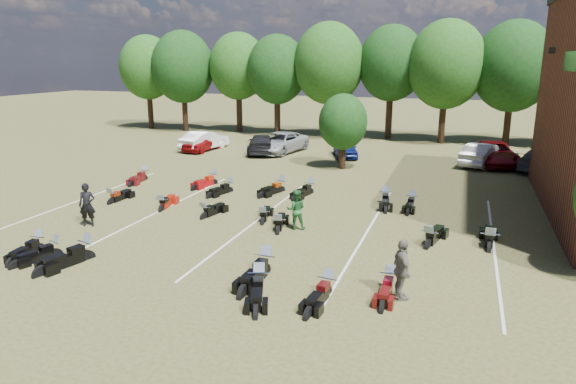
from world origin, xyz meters
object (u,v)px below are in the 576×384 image
at_px(person_black, 87,205).
at_px(motorcycle_0, 39,251).
at_px(motorcycle_14, 145,180).
at_px(car_4, 345,148).
at_px(motorcycle_3, 265,274).
at_px(car_0, 202,142).
at_px(motorcycle_7, 162,211).
at_px(person_green, 296,210).
at_px(person_grey, 402,270).

relative_size(person_black, motorcycle_0, 0.94).
distance_m(motorcycle_0, motorcycle_14, 11.78).
relative_size(car_4, motorcycle_3, 1.56).
distance_m(car_0, person_black, 19.07).
xyz_separation_m(car_0, motorcycle_7, (6.12, -15.51, -0.72)).
xyz_separation_m(car_0, person_green, (13.09, -15.99, 0.15)).
xyz_separation_m(person_grey, motorcycle_14, (-16.58, 10.99, -0.95)).
xyz_separation_m(person_black, motorcycle_7, (1.74, 3.05, -0.96)).
relative_size(car_0, person_black, 2.21).
relative_size(car_4, motorcycle_14, 1.76).
distance_m(person_black, motorcycle_0, 3.26).
bearing_deg(motorcycle_3, motorcycle_0, -173.95).
height_order(car_4, person_black, person_black).
height_order(person_black, person_grey, same).
xyz_separation_m(motorcycle_0, motorcycle_14, (-3.03, 11.39, 0.00)).
bearing_deg(car_0, motorcycle_7, -66.81).
height_order(car_0, motorcycle_7, car_0).
bearing_deg(motorcycle_0, car_0, 94.57).
relative_size(person_black, motorcycle_7, 0.92).
relative_size(car_0, person_grey, 2.21).
height_order(person_grey, motorcycle_0, person_grey).
height_order(car_4, motorcycle_0, car_4).
height_order(car_0, motorcycle_14, car_0).
bearing_deg(motorcycle_14, motorcycle_3, -47.74).
bearing_deg(person_green, person_black, -1.86).
height_order(car_0, person_black, person_black).
relative_size(person_black, motorcycle_14, 0.88).
bearing_deg(car_4, person_grey, -93.17).
distance_m(car_4, person_green, 17.13).
height_order(motorcycle_7, motorcycle_14, motorcycle_14).
distance_m(person_grey, motorcycle_7, 13.39).
xyz_separation_m(person_grey, motorcycle_7, (-12.05, 5.76, -0.95)).
bearing_deg(person_grey, person_black, 51.66).
distance_m(car_4, person_grey, 23.34).
bearing_deg(person_green, motorcycle_0, 15.53).
bearing_deg(motorcycle_7, person_green, 166.70).
xyz_separation_m(person_green, motorcycle_0, (-8.47, -5.68, -0.86)).
height_order(car_0, person_grey, person_grey).
bearing_deg(motorcycle_7, person_grey, 145.08).
bearing_deg(person_green, motorcycle_3, 77.49).
height_order(car_0, motorcycle_3, car_0).
bearing_deg(person_green, motorcycle_14, -44.71).
distance_m(car_0, person_grey, 27.98).
bearing_deg(car_4, motorcycle_0, -126.66).
bearing_deg(motorcycle_7, motorcycle_3, 134.83).
relative_size(person_green, motorcycle_14, 0.79).
bearing_deg(person_grey, motorcycle_7, 37.23).
bearing_deg(motorcycle_14, car_4, 43.00).
distance_m(car_0, motorcycle_0, 22.17).
bearing_deg(person_green, person_grey, 115.56).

